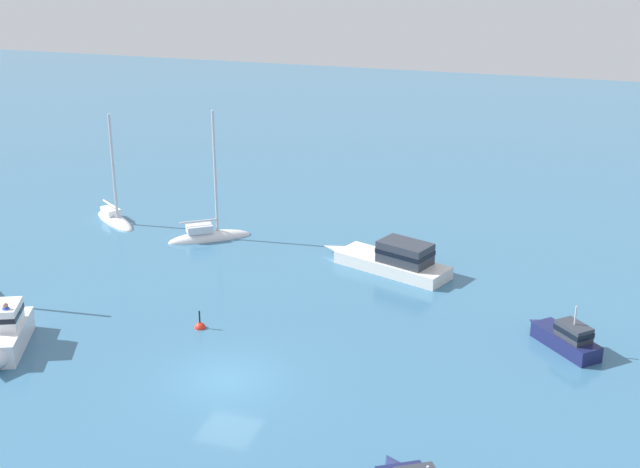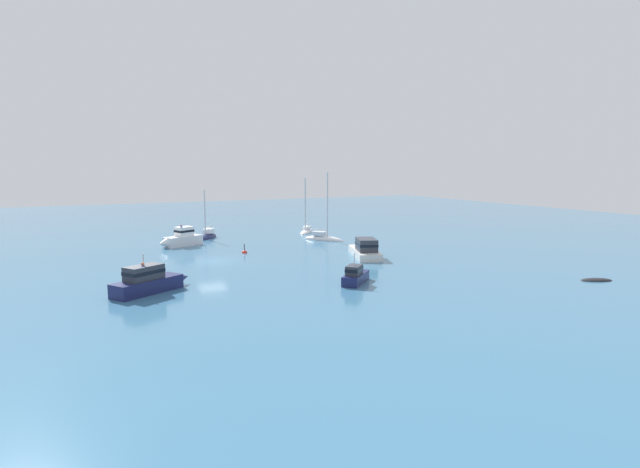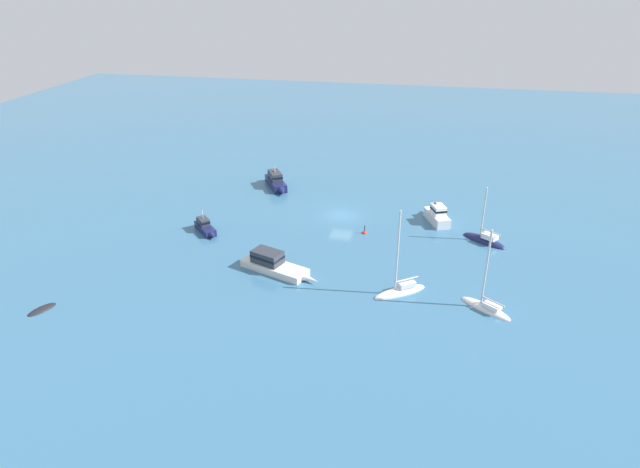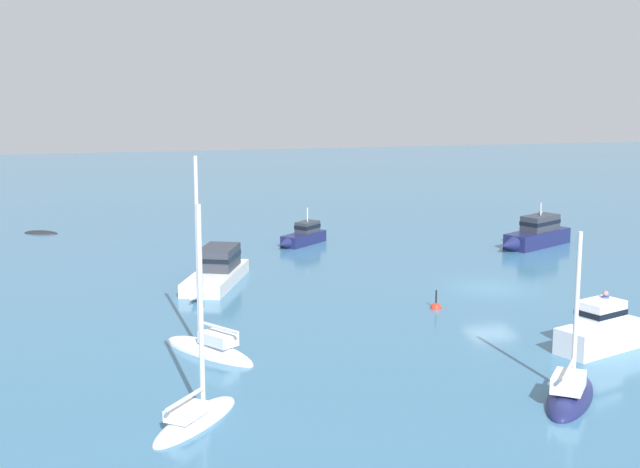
% 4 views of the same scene
% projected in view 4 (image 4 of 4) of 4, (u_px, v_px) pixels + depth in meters
% --- Properties ---
extents(ground_plane, '(160.00, 160.00, 0.00)m').
position_uv_depth(ground_plane, '(492.00, 288.00, 48.14)').
color(ground_plane, teal).
extents(dinghy, '(1.93, 2.67, 0.40)m').
position_uv_depth(dinghy, '(41.00, 233.00, 63.53)').
color(dinghy, black).
rests_on(dinghy, ground).
extents(powerboat, '(8.14, 4.35, 1.87)m').
position_uv_depth(powerboat, '(216.00, 270.00, 49.06)').
color(powerboat, silver).
rests_on(powerboat, ground).
extents(sloop, '(4.88, 3.99, 8.52)m').
position_uv_depth(sloop, '(209.00, 349.00, 37.28)').
color(sloop, white).
rests_on(sloop, ground).
extents(sailboat, '(4.51, 3.79, 7.59)m').
position_uv_depth(sailboat, '(195.00, 417.00, 30.10)').
color(sailboat, white).
rests_on(sailboat, ground).
extents(launch, '(4.38, 6.16, 2.80)m').
position_uv_depth(launch, '(536.00, 234.00, 58.89)').
color(launch, '#191E4C').
rests_on(launch, ground).
extents(sailboat_1, '(4.85, 4.07, 6.45)m').
position_uv_depth(sailboat_1, '(570.00, 396.00, 32.20)').
color(sailboat_1, '#191E4C').
rests_on(sailboat_1, ground).
extents(motor_cruiser, '(3.69, 3.83, 2.35)m').
position_uv_depth(motor_cruiser, '(303.00, 236.00, 59.61)').
color(motor_cruiser, '#191E4C').
rests_on(motor_cruiser, ground).
extents(launch_1, '(3.24, 5.31, 2.40)m').
position_uv_depth(launch_1, '(606.00, 329.00, 37.83)').
color(launch_1, white).
rests_on(launch_1, ground).
extents(channel_buoy, '(0.55, 0.55, 1.17)m').
position_uv_depth(channel_buoy, '(436.00, 308.00, 44.16)').
color(channel_buoy, red).
rests_on(channel_buoy, ground).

